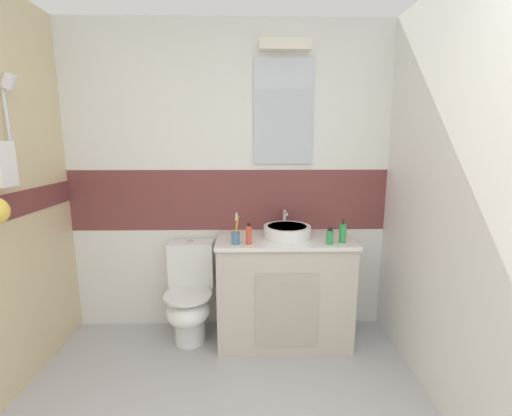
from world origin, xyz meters
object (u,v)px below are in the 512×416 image
toothbrush_cup (236,236)px  soap_dispenser (343,233)px  lotion_bottle_short (330,237)px  deodorant_spray_can (249,234)px  toilet (190,296)px  sink_basin (287,231)px

toothbrush_cup → soap_dispenser: toothbrush_cup is taller
toothbrush_cup → lotion_bottle_short: bearing=-1.4°
soap_dispenser → deodorant_spray_can: (-0.68, -0.02, 0.00)m
soap_dispenser → deodorant_spray_can: 0.68m
toothbrush_cup → toilet: bearing=155.9°
toilet → toothbrush_cup: size_ratio=3.43×
sink_basin → toothbrush_cup: toothbrush_cup is taller
sink_basin → lotion_bottle_short: sink_basin is taller
sink_basin → deodorant_spray_can: size_ratio=2.62×
sink_basin → deodorant_spray_can: bearing=-148.8°
deodorant_spray_can → lotion_bottle_short: (0.58, -0.01, -0.02)m
soap_dispenser → sink_basin: bearing=158.1°
toilet → toothbrush_cup: (0.38, -0.17, 0.54)m
toothbrush_cup → lotion_bottle_short: (0.68, -0.02, -0.00)m
toilet → soap_dispenser: (1.15, -0.15, 0.56)m
toilet → soap_dispenser: bearing=-7.5°
toothbrush_cup → soap_dispenser: size_ratio=1.29×
sink_basin → toilet: 0.93m
toothbrush_cup → soap_dispenser: (0.78, 0.02, 0.01)m
soap_dispenser → lotion_bottle_short: bearing=-161.8°
toilet → toothbrush_cup: toothbrush_cup is taller
toilet → deodorant_spray_can: 0.75m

